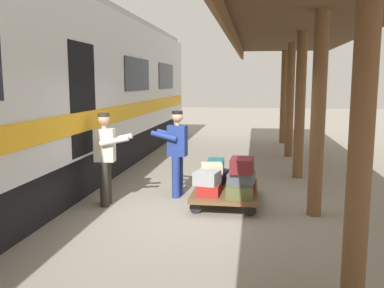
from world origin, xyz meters
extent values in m
plane|color=gray|center=(0.00, 0.00, 0.00)|extent=(60.00, 60.00, 0.00)
cylinder|color=brown|center=(-1.87, -8.63, 1.70)|extent=(0.24, 0.24, 3.40)
cylinder|color=brown|center=(-1.87, -5.76, 1.70)|extent=(0.24, 0.24, 3.40)
cylinder|color=brown|center=(-1.87, -2.88, 1.70)|extent=(0.24, 0.24, 3.40)
cylinder|color=brown|center=(-1.87, 0.00, 1.70)|extent=(0.24, 0.24, 3.40)
cylinder|color=brown|center=(-1.87, 2.88, 1.70)|extent=(0.24, 0.24, 3.40)
cube|color=#4E3520|center=(-1.87, 0.00, 3.48)|extent=(3.20, 18.07, 0.16)
cube|color=brown|center=(-0.32, 0.00, 3.25)|extent=(0.08, 18.07, 0.30)
cube|color=silver|center=(3.71, 0.00, 2.35)|extent=(3.00, 20.10, 2.90)
cube|color=black|center=(3.71, 0.00, 0.45)|extent=(2.55, 19.09, 0.90)
cube|color=gold|center=(2.20, 0.00, 1.55)|extent=(0.03, 19.70, 0.36)
cube|color=black|center=(2.20, -7.03, 2.45)|extent=(0.02, 2.21, 0.84)
cube|color=black|center=(2.20, -3.52, 2.45)|extent=(0.02, 2.21, 0.84)
cube|color=black|center=(2.26, 0.00, 1.95)|extent=(0.12, 1.10, 2.00)
cube|color=brown|center=(-0.32, -0.52, 0.24)|extent=(1.18, 1.84, 0.07)
cylinder|color=black|center=(-0.79, 0.22, 0.10)|extent=(0.21, 0.05, 0.21)
cylinder|color=black|center=(0.15, 0.22, 0.10)|extent=(0.21, 0.05, 0.21)
cylinder|color=black|center=(-0.79, -1.26, 0.10)|extent=(0.21, 0.05, 0.21)
cylinder|color=black|center=(0.15, -1.26, 0.10)|extent=(0.21, 0.05, 0.21)
cube|color=brown|center=(-0.59, -0.01, 0.39)|extent=(0.48, 0.61, 0.22)
cube|color=navy|center=(-0.06, -1.03, 0.39)|extent=(0.54, 0.66, 0.22)
cube|color=tan|center=(-0.59, -1.03, 0.41)|extent=(0.45, 0.56, 0.26)
cube|color=brown|center=(-0.06, -0.52, 0.42)|extent=(0.42, 0.53, 0.29)
cube|color=maroon|center=(-0.59, -0.52, 0.38)|extent=(0.58, 0.67, 0.20)
cube|color=#AD231E|center=(-0.06, -0.01, 0.37)|extent=(0.40, 0.48, 0.19)
cube|color=#9EA0A5|center=(-0.02, 0.00, 0.59)|extent=(0.48, 0.49, 0.24)
cube|color=beige|center=(-0.05, -0.51, 0.65)|extent=(0.46, 0.53, 0.16)
cube|color=#4C515B|center=(-0.63, 0.00, 0.60)|extent=(0.47, 0.45, 0.22)
cube|color=maroon|center=(-0.63, 0.00, 0.83)|extent=(0.41, 0.54, 0.25)
cube|color=#1E666B|center=(-0.08, -1.01, 0.61)|extent=(0.33, 0.49, 0.24)
cylinder|color=navy|center=(0.64, -0.91, 0.41)|extent=(0.16, 0.16, 0.82)
cylinder|color=navy|center=(0.67, -0.71, 0.41)|extent=(0.16, 0.16, 0.82)
cube|color=navy|center=(0.66, -0.81, 1.12)|extent=(0.39, 0.27, 0.60)
cylinder|color=tan|center=(0.66, -0.81, 1.45)|extent=(0.09, 0.09, 0.06)
sphere|color=tan|center=(0.66, -0.81, 1.59)|extent=(0.22, 0.22, 0.22)
cylinder|color=black|center=(0.66, -0.81, 1.67)|extent=(0.21, 0.21, 0.06)
cylinder|color=navy|center=(0.85, -1.00, 1.22)|extent=(0.54, 0.17, 0.21)
cylinder|color=navy|center=(0.89, -0.68, 1.22)|extent=(0.54, 0.17, 0.21)
cylinder|color=#332D28|center=(1.85, 0.06, 0.41)|extent=(0.16, 0.16, 0.82)
cylinder|color=#332D28|center=(1.86, -0.14, 0.41)|extent=(0.16, 0.16, 0.82)
cube|color=silver|center=(1.86, -0.04, 1.12)|extent=(0.38, 0.25, 0.60)
cylinder|color=tan|center=(1.86, -0.04, 1.45)|extent=(0.09, 0.09, 0.06)
sphere|color=tan|center=(1.86, -0.04, 1.59)|extent=(0.22, 0.22, 0.22)
cylinder|color=#332D28|center=(1.86, -0.04, 1.67)|extent=(0.21, 0.21, 0.06)
cylinder|color=silver|center=(1.62, 0.10, 1.22)|extent=(0.54, 0.15, 0.21)
cylinder|color=silver|center=(1.65, -0.22, 1.22)|extent=(0.54, 0.15, 0.21)
camera|label=1|loc=(-0.84, 7.10, 2.25)|focal=38.92mm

